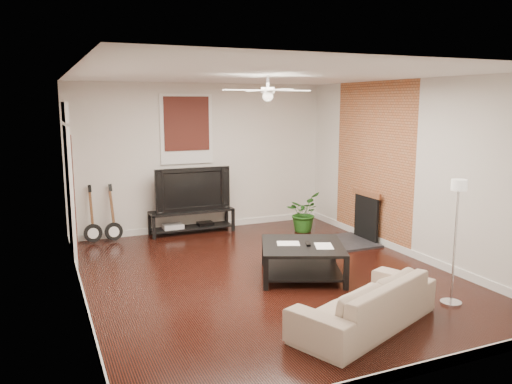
% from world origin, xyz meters
% --- Properties ---
extents(room, '(5.01, 6.01, 2.81)m').
position_xyz_m(room, '(0.00, 0.00, 1.40)').
color(room, black).
rests_on(room, ground).
extents(brick_accent, '(0.02, 2.20, 2.80)m').
position_xyz_m(brick_accent, '(2.49, 1.00, 1.40)').
color(brick_accent, '#B36339').
rests_on(brick_accent, floor).
extents(fireplace, '(0.80, 1.10, 0.92)m').
position_xyz_m(fireplace, '(2.20, 1.00, 0.46)').
color(fireplace, black).
rests_on(fireplace, floor).
extents(window_back, '(1.00, 0.06, 1.30)m').
position_xyz_m(window_back, '(-0.30, 2.97, 1.95)').
color(window_back, '#37180F').
rests_on(window_back, wall_back).
extents(door_left, '(0.08, 1.00, 2.50)m').
position_xyz_m(door_left, '(-2.46, 1.90, 1.25)').
color(door_left, white).
rests_on(door_left, wall_left).
extents(tv_stand, '(1.58, 0.42, 0.44)m').
position_xyz_m(tv_stand, '(-0.29, 2.78, 0.22)').
color(tv_stand, black).
rests_on(tv_stand, floor).
extents(tv, '(1.42, 0.19, 0.82)m').
position_xyz_m(tv, '(-0.29, 2.80, 0.85)').
color(tv, black).
rests_on(tv, tv_stand).
extents(coffee_table, '(1.48, 1.48, 0.47)m').
position_xyz_m(coffee_table, '(0.45, -0.22, 0.24)').
color(coffee_table, black).
rests_on(coffee_table, floor).
extents(sofa, '(2.04, 1.41, 0.56)m').
position_xyz_m(sofa, '(0.30, -1.93, 0.28)').
color(sofa, '#C8B396').
rests_on(sofa, floor).
extents(floor_lamp, '(0.33, 0.33, 1.55)m').
position_xyz_m(floor_lamp, '(1.65, -1.83, 0.78)').
color(floor_lamp, silver).
rests_on(floor_lamp, floor).
extents(potted_plant, '(0.87, 0.88, 0.74)m').
position_xyz_m(potted_plant, '(1.69, 2.05, 0.37)').
color(potted_plant, '#215919').
rests_on(potted_plant, floor).
extents(guitar_left, '(0.33, 0.24, 1.03)m').
position_xyz_m(guitar_left, '(-2.09, 2.75, 0.52)').
color(guitar_left, black).
rests_on(guitar_left, floor).
extents(guitar_right, '(0.35, 0.28, 1.03)m').
position_xyz_m(guitar_right, '(-1.74, 2.72, 0.52)').
color(guitar_right, black).
rests_on(guitar_right, floor).
extents(ceiling_fan, '(1.24, 1.24, 0.32)m').
position_xyz_m(ceiling_fan, '(0.00, 0.00, 2.60)').
color(ceiling_fan, white).
rests_on(ceiling_fan, ceiling).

